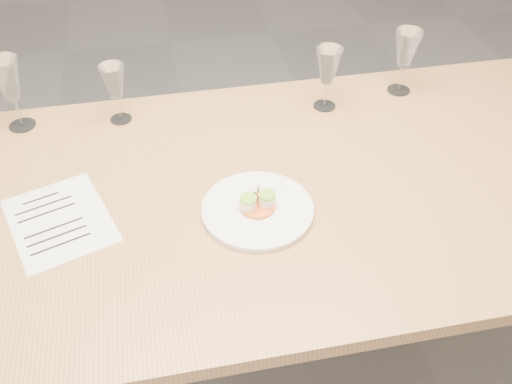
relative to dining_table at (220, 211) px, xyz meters
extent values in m
plane|color=slate|center=(0.00, 0.00, -0.68)|extent=(7.00, 7.00, 0.00)
cube|color=#B4804E|center=(0.00, 0.00, 0.05)|extent=(2.40, 1.00, 0.04)
cylinder|color=#B4804E|center=(1.10, 0.40, -0.33)|extent=(0.07, 0.07, 0.71)
cylinder|color=white|center=(0.09, -0.09, 0.07)|extent=(0.28, 0.28, 0.01)
cylinder|color=white|center=(0.09, -0.09, 0.08)|extent=(0.28, 0.28, 0.01)
cylinder|color=orange|center=(0.09, -0.09, 0.09)|extent=(0.09, 0.09, 0.01)
cylinder|color=#FFECD0|center=(0.06, -0.09, 0.10)|extent=(0.04, 0.04, 0.03)
cylinder|color=#FFECD0|center=(0.11, -0.09, 0.10)|extent=(0.04, 0.04, 0.03)
cylinder|color=#93C837|center=(0.06, -0.09, 0.12)|extent=(0.04, 0.04, 0.01)
cylinder|color=#93C837|center=(0.11, -0.09, 0.12)|extent=(0.04, 0.04, 0.01)
cylinder|color=tan|center=(0.14, -0.14, 0.08)|extent=(0.04, 0.04, 0.00)
cube|color=white|center=(-0.40, -0.03, 0.07)|extent=(0.31, 0.34, 0.00)
cube|color=black|center=(-0.45, 0.06, 0.07)|extent=(0.09, 0.04, 0.00)
cube|color=black|center=(-0.44, 0.04, 0.07)|extent=(0.14, 0.05, 0.00)
cube|color=black|center=(-0.43, 0.01, 0.07)|extent=(0.14, 0.05, 0.00)
cube|color=black|center=(-0.41, -0.05, 0.07)|extent=(0.14, 0.05, 0.00)
cube|color=black|center=(-0.40, -0.08, 0.07)|extent=(0.14, 0.05, 0.00)
cube|color=black|center=(-0.39, -0.11, 0.07)|extent=(0.14, 0.05, 0.00)
cylinder|color=white|center=(-0.53, 0.41, 0.07)|extent=(0.08, 0.08, 0.00)
cylinder|color=white|center=(-0.53, 0.41, 0.12)|extent=(0.01, 0.01, 0.09)
cone|color=white|center=(-0.53, 0.41, 0.23)|extent=(0.09, 0.09, 0.12)
cylinder|color=white|center=(-0.24, 0.39, 0.07)|extent=(0.06, 0.06, 0.00)
cylinder|color=white|center=(-0.24, 0.39, 0.11)|extent=(0.01, 0.01, 0.08)
cone|color=white|center=(-0.24, 0.39, 0.20)|extent=(0.07, 0.07, 0.10)
cylinder|color=white|center=(0.38, 0.33, 0.07)|extent=(0.07, 0.07, 0.00)
cylinder|color=white|center=(0.38, 0.33, 0.11)|extent=(0.01, 0.01, 0.08)
cone|color=white|center=(0.38, 0.33, 0.21)|extent=(0.08, 0.08, 0.11)
cylinder|color=white|center=(0.65, 0.38, 0.07)|extent=(0.07, 0.07, 0.00)
cylinder|color=white|center=(0.65, 0.38, 0.12)|extent=(0.01, 0.01, 0.09)
cone|color=white|center=(0.65, 0.38, 0.22)|extent=(0.08, 0.08, 0.11)
camera|label=1|loc=(-0.12, -1.10, 1.06)|focal=40.00mm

